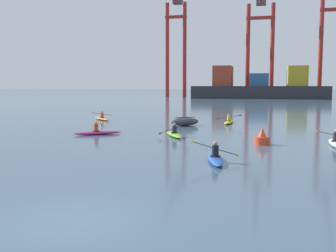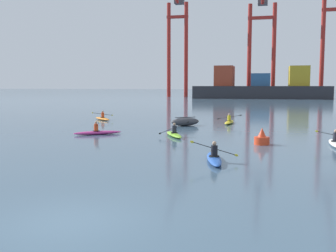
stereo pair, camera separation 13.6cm
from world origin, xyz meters
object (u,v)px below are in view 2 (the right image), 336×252
Objects in this scene: container_barge at (260,88)px; kayak_yellow at (229,122)px; kayak_magenta at (97,132)px; channel_buoy at (262,138)px; kayak_orange at (102,118)px; kayak_blue at (214,158)px; gantry_crane_west at (177,35)px; gantry_crane_east_mid at (335,27)px; kayak_lime at (174,134)px; capsized_dinghy at (185,122)px; kayak_white at (335,143)px; gantry_crane_west_mid at (262,34)px.

container_barge reaches higher than kayak_yellow.
kayak_magenta is (-9.65, -86.34, -2.75)m from container_barge.
kayak_orange is (-15.92, 13.20, -0.19)m from channel_buoy.
kayak_yellow is at bearing 93.27° from kayak_blue.
container_barge is at bearing -20.24° from gantry_crane_west.
kayak_yellow is 1.00× the size of kayak_blue.
gantry_crane_east_mid is 97.60m from kayak_lime.
gantry_crane_east_mid is at bearing 67.50° from kayak_orange.
capsized_dinghy is at bearing -76.60° from gantry_crane_west.
kayak_blue is (-2.03, -5.94, -0.19)m from channel_buoy.
kayak_magenta is (-4.79, -7.58, -0.18)m from capsized_dinghy.
channel_buoy is at bearing -171.46° from kayak_white.
kayak_yellow is (-7.21, 11.82, 0.00)m from kayak_white.
kayak_white is 10.13m from kayak_lime.
kayak_orange is at bearing -99.70° from gantry_crane_west_mid.
kayak_yellow reaches higher than capsized_dinghy.
gantry_crane_west reaches higher than kayak_lime.
capsized_dinghy is 0.79× the size of kayak_blue.
gantry_crane_east_mid reaches higher than capsized_dinghy.
gantry_crane_west is 45.67m from gantry_crane_east_mid.
gantry_crane_west_mid is at bearing 91.10° from channel_buoy.
kayak_lime is at bearing -92.74° from container_barge.
channel_buoy is (27.64, -97.91, -18.85)m from gantry_crane_west.
kayak_magenta is (16.24, -95.88, -19.04)m from gantry_crane_west.
kayak_lime is (-23.80, -92.64, -19.43)m from gantry_crane_east_mid.
gantry_crane_east_mid is 42.13× the size of channel_buoy.
kayak_magenta is (-15.53, 1.41, 0.00)m from kayak_white.
gantry_crane_west_mid is (-0.08, 7.24, 15.45)m from container_barge.
container_barge is 75.98m from kayak_yellow.
gantry_crane_west_mid reaches higher than container_barge.
gantry_crane_west is 1.02× the size of gantry_crane_west_mid.
kayak_lime is 0.95× the size of kayak_blue.
kayak_white and kayak_orange have the same top height.
kayak_lime is (21.78, -95.62, -19.04)m from gantry_crane_west.
kayak_lime is at bearing -92.48° from gantry_crane_west_mid.
gantry_crane_west is at bearing 176.26° from gantry_crane_east_mid.
gantry_crane_west is 90.94m from kayak_yellow.
gantry_crane_east_mid is at bearing 18.45° from container_barge.
gantry_crane_east_mid is 14.85× the size of kayak_orange.
gantry_crane_west is at bearing 106.03° from kayak_yellow.
channel_buoy is at bearing -21.32° from kayak_lime.
kayak_white is (31.77, -97.29, -19.04)m from gantry_crane_west.
gantry_crane_west_mid reaches higher than kayak_lime.
gantry_crane_east_mid is (19.68, 6.57, 16.68)m from container_barge.
gantry_crane_west_mid is at bearing 89.88° from kayak_blue.
gantry_crane_west is 92.72m from capsized_dinghy.
kayak_magenta reaches higher than capsized_dinghy.
gantry_crane_east_mid reaches higher than kayak_orange.
kayak_lime is at bearing -105.32° from kayak_yellow.
gantry_crane_west_mid is 85.14m from kayak_yellow.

